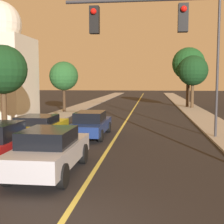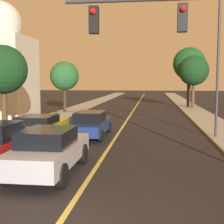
# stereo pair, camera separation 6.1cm
# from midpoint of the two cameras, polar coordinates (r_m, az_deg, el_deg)

# --- Properties ---
(road_surface) EXTENTS (10.27, 80.00, 0.01)m
(road_surface) POSITION_cam_midpoint_polar(r_m,az_deg,el_deg) (42.34, 4.46, 1.38)
(road_surface) COLOR black
(road_surface) RESTS_ON ground
(sidewalk_left) EXTENTS (2.50, 80.00, 0.12)m
(sidewalk_left) POSITION_cam_midpoint_polar(r_m,az_deg,el_deg) (43.11, -4.05, 1.54)
(sidewalk_left) COLOR #9E998E
(sidewalk_left) RESTS_ON ground
(sidewalk_right) EXTENTS (2.50, 80.00, 0.12)m
(sidewalk_right) POSITION_cam_midpoint_polar(r_m,az_deg,el_deg) (42.52, 13.09, 1.35)
(sidewalk_right) COLOR #9E998E
(sidewalk_right) RESTS_ON ground
(car_near_lane_front) EXTENTS (1.90, 4.57, 1.56)m
(car_near_lane_front) POSITION_cam_midpoint_polar(r_m,az_deg,el_deg) (10.84, -11.46, -6.87)
(car_near_lane_front) COLOR #A5A8B2
(car_near_lane_front) RESTS_ON ground
(car_near_lane_second) EXTENTS (1.85, 4.89, 1.44)m
(car_near_lane_second) POSITION_cam_midpoint_polar(r_m,az_deg,el_deg) (17.73, -4.01, -2.16)
(car_near_lane_second) COLOR navy
(car_near_lane_second) RESTS_ON ground
(car_outer_lane_second) EXTENTS (2.03, 4.51, 1.42)m
(car_outer_lane_second) POSITION_cam_midpoint_polar(r_m,az_deg,el_deg) (16.25, -13.37, -2.89)
(car_outer_lane_second) COLOR gold
(car_outer_lane_second) RESTS_ON ground
(traffic_signal_mast) EXTENTS (6.57, 0.42, 5.93)m
(traffic_signal_mast) POSITION_cam_midpoint_polar(r_m,az_deg,el_deg) (10.72, 14.72, 12.45)
(traffic_signal_mast) COLOR #333338
(traffic_signal_mast) RESTS_ON ground
(streetlamp_right) EXTENTS (1.78, 0.36, 7.92)m
(streetlamp_right) POSITION_cam_midpoint_polar(r_m,az_deg,el_deg) (17.91, 17.57, 11.71)
(streetlamp_right) COLOR #333338
(streetlamp_right) RESTS_ON ground
(tree_left_near) EXTENTS (2.73, 2.73, 5.04)m
(tree_left_near) POSITION_cam_midpoint_polar(r_m,az_deg,el_deg) (18.53, -19.45, 7.26)
(tree_left_near) COLOR #4C3823
(tree_left_near) RESTS_ON ground
(tree_left_far) EXTENTS (2.86, 2.86, 4.97)m
(tree_left_far) POSITION_cam_midpoint_polar(r_m,az_deg,el_deg) (31.49, -8.86, 6.50)
(tree_left_far) COLOR #3D2B1C
(tree_left_far) RESTS_ON ground
(tree_right_near) EXTENTS (3.83, 3.83, 6.99)m
(tree_right_near) POSITION_cam_midpoint_polar(r_m,az_deg,el_deg) (38.22, 13.77, 8.52)
(tree_right_near) COLOR #3D2B1C
(tree_right_near) RESTS_ON ground
(tree_right_far) EXTENTS (3.43, 3.43, 5.96)m
(tree_right_far) POSITION_cam_midpoint_polar(r_m,az_deg,el_deg) (36.83, 14.52, 7.33)
(tree_right_far) COLOR #4C3823
(tree_right_far) RESTS_ON ground
(domed_building_left) EXTENTS (5.18, 5.18, 10.04)m
(domed_building_left) POSITION_cam_midpoint_polar(r_m,az_deg,el_deg) (29.27, -19.88, 8.22)
(domed_building_left) COLOR beige
(domed_building_left) RESTS_ON ground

